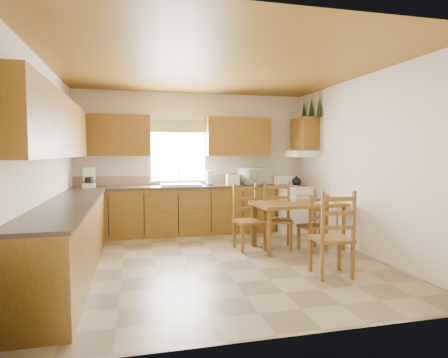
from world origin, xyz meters
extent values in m
plane|color=#847659|center=(0.00, 0.00, 0.00)|extent=(4.50, 4.50, 0.00)
plane|color=brown|center=(0.00, 0.00, 2.70)|extent=(4.50, 4.50, 0.00)
plane|color=beige|center=(-2.25, 0.00, 1.35)|extent=(4.50, 4.50, 0.00)
plane|color=beige|center=(2.25, 0.00, 1.35)|extent=(4.50, 4.50, 0.00)
plane|color=beige|center=(0.00, 2.25, 1.35)|extent=(4.50, 4.50, 0.00)
plane|color=beige|center=(0.00, -2.25, 1.35)|extent=(4.50, 4.50, 0.00)
cube|color=brown|center=(-0.38, 1.95, 0.44)|extent=(3.75, 0.60, 0.88)
cube|color=brown|center=(-1.95, -0.15, 0.44)|extent=(0.60, 3.60, 0.88)
cube|color=#3A312C|center=(-0.38, 1.95, 0.90)|extent=(3.75, 0.63, 0.04)
cube|color=#3A312C|center=(-1.95, -0.15, 0.90)|extent=(0.63, 3.60, 0.04)
cube|color=#92765D|center=(-0.38, 2.24, 1.01)|extent=(3.75, 0.01, 0.18)
cube|color=brown|center=(-1.55, 2.08, 1.85)|extent=(1.41, 0.33, 0.75)
cube|color=brown|center=(0.86, 2.08, 1.85)|extent=(1.25, 0.33, 0.75)
cube|color=brown|center=(-2.08, -0.15, 1.85)|extent=(0.33, 3.60, 0.75)
cube|color=brown|center=(2.08, 1.65, 1.90)|extent=(0.33, 0.62, 0.62)
cube|color=silver|center=(2.03, 1.65, 1.52)|extent=(0.44, 0.62, 0.12)
cube|color=silver|center=(-0.30, 2.22, 1.55)|extent=(1.13, 0.02, 1.18)
cube|color=white|center=(-0.30, 2.21, 1.55)|extent=(1.05, 0.01, 1.10)
cube|color=#4C6930|center=(-0.30, 2.19, 2.05)|extent=(1.19, 0.01, 0.24)
cube|color=silver|center=(-0.30, 1.95, 0.94)|extent=(0.75, 0.45, 0.04)
cone|color=#133415|center=(2.21, 1.33, 2.38)|extent=(0.22, 0.22, 0.36)
cone|color=#133415|center=(2.21, 1.65, 2.42)|extent=(0.22, 0.22, 0.36)
cone|color=#133415|center=(2.21, 1.97, 2.38)|extent=(0.22, 0.22, 0.36)
cube|color=silver|center=(1.87, 1.70, 0.44)|extent=(0.63, 0.65, 0.88)
cube|color=silver|center=(-1.93, 1.94, 1.08)|extent=(0.23, 0.26, 0.32)
cylinder|color=white|center=(0.25, 1.93, 1.06)|extent=(0.15, 0.15, 0.28)
cube|color=silver|center=(0.71, 1.90, 1.02)|extent=(0.26, 0.17, 0.20)
imported|color=silver|center=(1.18, 1.91, 1.08)|extent=(0.62, 0.54, 0.32)
cube|color=brown|center=(1.40, 0.44, 0.37)|extent=(1.44, 0.88, 0.75)
cube|color=brown|center=(1.24, -0.90, 0.54)|extent=(0.49, 0.47, 1.07)
cube|color=brown|center=(1.58, 0.28, 0.44)|extent=(0.44, 0.42, 0.88)
cube|color=brown|center=(0.63, 0.57, 0.52)|extent=(0.47, 0.45, 1.03)
cube|color=brown|center=(1.08, 0.50, 0.53)|extent=(0.54, 0.52, 1.06)
cube|color=white|center=(1.78, 0.35, 0.75)|extent=(0.29, 0.34, 0.00)
cube|color=white|center=(1.37, 0.53, 0.80)|extent=(0.08, 0.04, 0.11)
camera|label=1|loc=(-1.14, -5.06, 1.54)|focal=30.00mm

